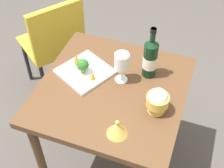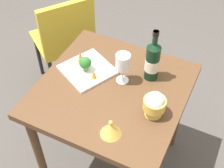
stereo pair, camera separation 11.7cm
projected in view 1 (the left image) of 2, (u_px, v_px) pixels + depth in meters
ground_plane at (112, 161)px, 2.18m from camera, size 8.00×8.00×0.00m
dining_table at (112, 101)px, 1.72m from camera, size 0.76×0.76×0.75m
chair_near_window at (55, 40)px, 2.27m from camera, size 0.56×0.56×0.85m
wine_bottle at (150, 58)px, 1.63m from camera, size 0.08×0.08×0.31m
wine_glass at (122, 62)px, 1.59m from camera, size 0.08×0.08×0.18m
rice_bowl at (158, 100)px, 1.48m from camera, size 0.11×0.11×0.14m
rice_bowl_lid at (117, 128)px, 1.41m from camera, size 0.10×0.10×0.09m
serving_plate at (85, 72)px, 1.71m from camera, size 0.34×0.34×0.02m
broccoli_floret at (83, 65)px, 1.67m from camera, size 0.07×0.07×0.09m
carrot_garnish_left at (77, 59)px, 1.73m from camera, size 0.04×0.04×0.07m
carrot_garnish_right at (93, 75)px, 1.64m from camera, size 0.03×0.03×0.05m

